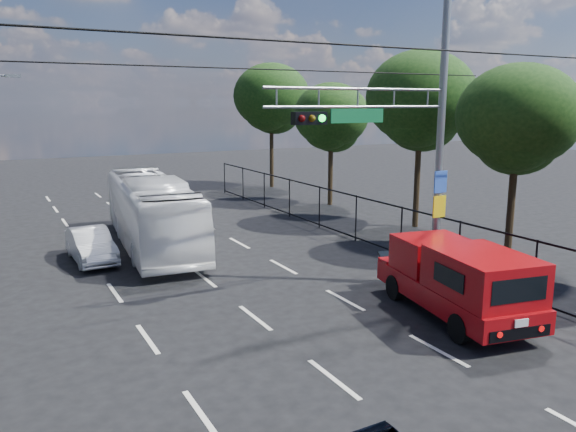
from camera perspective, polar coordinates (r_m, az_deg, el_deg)
lane_markings at (r=21.17m, az=-10.29°, el=-4.83°), size 6.12×38.00×0.01m
signal_mast at (r=17.62m, az=12.40°, el=9.15°), size 6.43×0.39×9.50m
utility_wires at (r=15.56m, az=-5.05°, el=16.44°), size 22.00×5.04×0.74m
fence_right at (r=22.83m, az=9.56°, el=-0.95°), size 0.06×34.03×2.00m
tree_right_b at (r=22.60m, az=22.27°, el=8.54°), size 4.50×4.50×7.31m
tree_right_c at (r=27.21m, az=13.30°, el=10.85°), size 5.10×5.10×8.29m
tree_right_d at (r=32.58m, az=4.42°, el=9.62°), size 4.32×4.32×7.02m
tree_right_e at (r=39.63m, az=-1.69°, el=11.52°), size 5.28×5.28×8.58m
red_pickup at (r=16.27m, az=16.78°, el=-6.05°), size 2.99×5.87×2.09m
white_bus at (r=23.72m, az=-13.66°, el=0.39°), size 3.45×10.65×2.91m
white_van at (r=22.36m, az=-19.39°, el=-2.80°), size 1.43×3.79×1.24m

